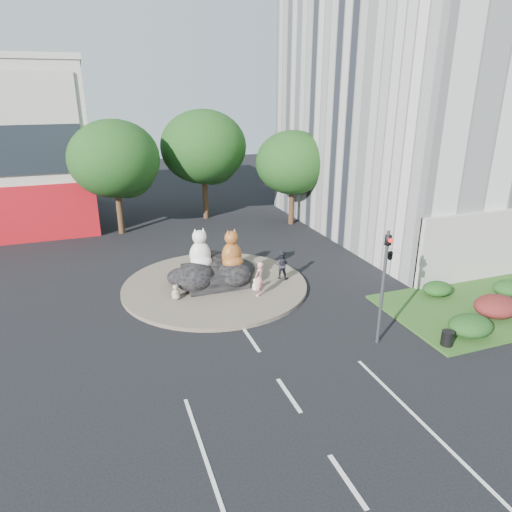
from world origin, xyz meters
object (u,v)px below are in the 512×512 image
Objects in this scene: cat_tabby at (232,249)px; litter_bin at (447,338)px; kitten_calico at (176,291)px; pedestrian_pink at (259,279)px; cat_white at (200,248)px; kitten_white at (255,284)px; pedestrian_dark at (282,265)px.

cat_tabby is 11.37m from litter_bin.
kitten_calico is 0.44× the size of pedestrian_pink.
cat_white is 1.69m from cat_tabby.
pedestrian_dark is (1.93, 1.02, 0.44)m from kitten_white.
cat_tabby reaches higher than kitten_calico.
cat_white is at bearing 130.20° from litter_bin.
litter_bin is at bearing 148.55° from pedestrian_dark.
cat_tabby reaches higher than pedestrian_dark.
pedestrian_pink is at bearing -9.82° from kitten_calico.
pedestrian_pink reaches higher than kitten_white.
kitten_white is 1.15× the size of litter_bin.
kitten_calico is 0.50× the size of pedestrian_dark.
kitten_calico is 6.11m from pedestrian_dark.
kitten_white is at bearing 63.01° from pedestrian_dark.
kitten_calico reaches higher than kitten_white.
pedestrian_pink is (0.84, -2.01, -1.07)m from cat_tabby.
pedestrian_dark is at bearing -177.73° from pedestrian_pink.
cat_white reaches higher than litter_bin.
cat_tabby is at bearing 71.40° from kitten_white.
cat_tabby is 2.97× the size of kitten_white.
litter_bin is (9.86, -8.13, -0.17)m from kitten_calico.
kitten_white is at bearing -77.42° from cat_tabby.
kitten_calico is at bearing 123.74° from kitten_white.
pedestrian_pink reaches higher than kitten_calico.
pedestrian_pink is (-0.02, -0.64, 0.55)m from kitten_white.
pedestrian_pink is 2.87× the size of litter_bin.
kitten_calico is at bearing 140.49° from litter_bin.
litter_bin is (5.75, -7.09, -0.67)m from pedestrian_pink.
cat_white is 1.02× the size of cat_tabby.
cat_tabby is at bearing 20.79° from kitten_calico.
pedestrian_dark is at bearing -26.62° from cat_tabby.
kitten_white is 0.45× the size of pedestrian_dark.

